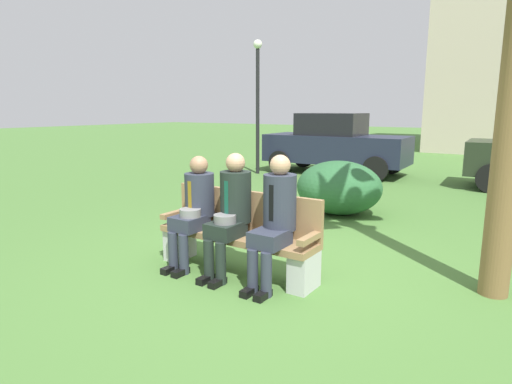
{
  "coord_description": "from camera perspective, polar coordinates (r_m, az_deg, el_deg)",
  "views": [
    {
      "loc": [
        2.48,
        -3.91,
        1.8
      ],
      "look_at": [
        -0.25,
        0.19,
        0.85
      ],
      "focal_mm": 30.38,
      "sensor_mm": 36.0,
      "label": 1
    }
  ],
  "objects": [
    {
      "name": "park_bench",
      "position": [
        4.85,
        -2.26,
        -5.62
      ],
      "size": [
        1.9,
        0.44,
        0.9
      ],
      "color": "#99754C",
      "rests_on": "ground"
    },
    {
      "name": "parked_car_near",
      "position": [
        12.36,
        10.36,
        6.27
      ],
      "size": [
        3.95,
        1.82,
        1.68
      ],
      "color": "#1E2338",
      "rests_on": "ground"
    },
    {
      "name": "street_lamp",
      "position": [
        12.13,
        0.22,
        12.87
      ],
      "size": [
        0.24,
        0.24,
        3.62
      ],
      "color": "black",
      "rests_on": "ground"
    },
    {
      "name": "seated_man_right",
      "position": [
        4.37,
        2.58,
        -2.98
      ],
      "size": [
        0.34,
        0.72,
        1.35
      ],
      "color": "#2D3342",
      "rests_on": "ground"
    },
    {
      "name": "seated_man_middle",
      "position": [
        4.67,
        -3.33,
        -2.22
      ],
      "size": [
        0.34,
        0.72,
        1.33
      ],
      "color": "#1E2823",
      "rests_on": "ground"
    },
    {
      "name": "ground_plane",
      "position": [
        4.97,
        1.16,
        -10.32
      ],
      "size": [
        80.0,
        80.0,
        0.0
      ],
      "primitive_type": "plane",
      "color": "#497534"
    },
    {
      "name": "shrub_near_bench",
      "position": [
        7.61,
        10.87,
        0.59
      ],
      "size": [
        1.48,
        1.35,
        0.92
      ],
      "primitive_type": "ellipsoid",
      "color": "#2B6035",
      "rests_on": "ground"
    },
    {
      "name": "seated_man_left",
      "position": [
        5.0,
        -8.12,
        -1.8
      ],
      "size": [
        0.34,
        0.72,
        1.27
      ],
      "color": "#2D3342",
      "rests_on": "ground"
    }
  ]
}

